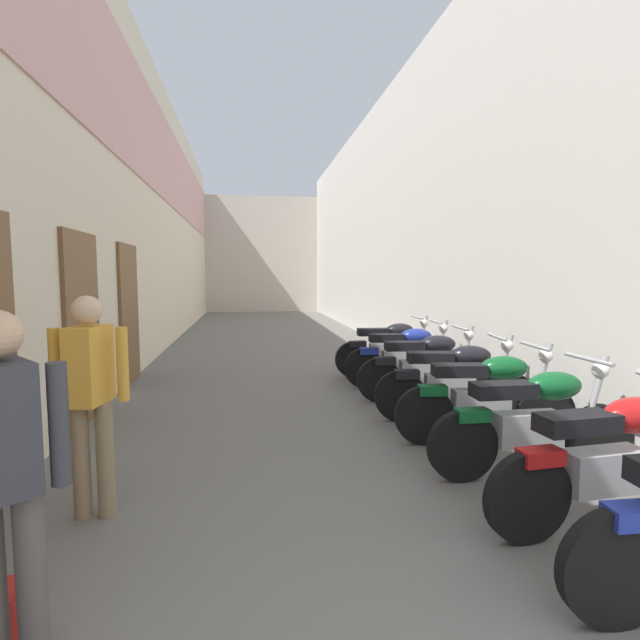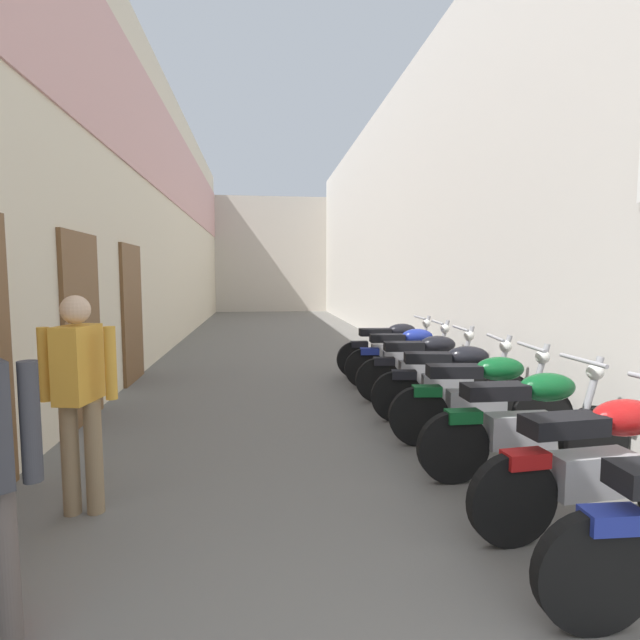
{
  "view_description": "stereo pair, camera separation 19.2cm",
  "coord_description": "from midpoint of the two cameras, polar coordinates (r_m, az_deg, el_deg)",
  "views": [
    {
      "loc": [
        -0.72,
        -0.22,
        1.71
      ],
      "look_at": [
        0.33,
        6.72,
        1.06
      ],
      "focal_mm": 27.11,
      "sensor_mm": 36.0,
      "label": 1
    },
    {
      "loc": [
        -0.53,
        -0.24,
        1.71
      ],
      "look_at": [
        0.33,
        6.72,
        1.06
      ],
      "focal_mm": 27.11,
      "sensor_mm": 36.0,
      "label": 2
    }
  ],
  "objects": [
    {
      "name": "pedestrian_by_doorway",
      "position": [
        2.51,
        -35.16,
        -14.06
      ],
      "size": [
        0.52,
        0.39,
        1.57
      ],
      "color": "#564C47",
      "rests_on": "ground"
    },
    {
      "name": "motorcycle_fourth",
      "position": [
        5.18,
        18.06,
        -8.45
      ],
      "size": [
        1.85,
        0.58,
        1.04
      ],
      "color": "black",
      "rests_on": "ground"
    },
    {
      "name": "pedestrian_mid_alley",
      "position": [
        3.79,
        -26.81,
        -7.34
      ],
      "size": [
        0.52,
        0.37,
        1.57
      ],
      "color": "#8C7251",
      "rests_on": "ground"
    },
    {
      "name": "motorcycle_eighth",
      "position": [
        8.26,
        7.57,
        -3.17
      ],
      "size": [
        1.85,
        0.58,
        1.04
      ],
      "color": "black",
      "rests_on": "ground"
    },
    {
      "name": "motorcycle_fifth",
      "position": [
        5.85,
        14.7,
        -6.8
      ],
      "size": [
        1.84,
        0.58,
        1.04
      ],
      "color": "black",
      "rests_on": "ground"
    },
    {
      "name": "building_left",
      "position": [
        11.78,
        -19.59,
        11.82
      ],
      "size": [
        0.45,
        22.66,
        6.18
      ],
      "color": "beige",
      "rests_on": "ground"
    },
    {
      "name": "motorcycle_third",
      "position": [
        4.49,
        22.83,
        -10.73
      ],
      "size": [
        1.85,
        0.58,
        1.04
      ],
      "color": "black",
      "rests_on": "ground"
    },
    {
      "name": "motorcycle_sixth",
      "position": [
        6.71,
        11.52,
        -5.19
      ],
      "size": [
        1.85,
        0.58,
        1.04
      ],
      "color": "black",
      "rests_on": "ground"
    },
    {
      "name": "motorcycle_second",
      "position": [
        3.8,
        29.96,
        -13.94
      ],
      "size": [
        1.85,
        0.58,
        1.04
      ],
      "color": "black",
      "rests_on": "ground"
    },
    {
      "name": "ground_plane",
      "position": [
        9.73,
        -4.82,
        -4.85
      ],
      "size": [
        38.66,
        38.66,
        0.0
      ],
      "primitive_type": "plane",
      "color": "#66635E"
    },
    {
      "name": "motorcycle_seventh",
      "position": [
        7.51,
        9.26,
        -4.04
      ],
      "size": [
        1.85,
        0.58,
        1.04
      ],
      "color": "black",
      "rests_on": "ground"
    },
    {
      "name": "building_right",
      "position": [
        12.13,
        8.02,
        11.57
      ],
      "size": [
        0.45,
        22.66,
        6.1
      ],
      "color": "beige",
      "rests_on": "ground"
    },
    {
      "name": "building_far_end",
      "position": [
        23.92,
        -7.17,
        7.59
      ],
      "size": [
        8.21,
        2.0,
        5.38
      ],
      "primitive_type": "cube",
      "color": "beige",
      "rests_on": "ground"
    }
  ]
}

